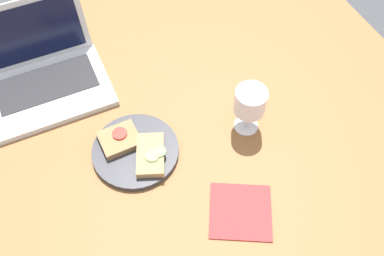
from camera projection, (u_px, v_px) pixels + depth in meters
wooden_table at (182, 145)px, 108.93cm from camera, size 140.00×140.00×3.00cm
plate at (136, 151)px, 105.31cm from camera, size 21.41×21.41×1.58cm
sandwich_with_cucumber at (151, 155)px, 102.53cm from camera, size 10.28×13.06×2.40cm
sandwich_with_tomato at (120, 139)px, 105.08cm from camera, size 9.62×8.32×2.44cm
wine_glass at (250, 103)px, 102.40cm from camera, size 7.81×7.81×13.74cm
laptop at (43, 75)px, 115.31cm from camera, size 32.14×26.90×20.28cm
napkin at (240, 211)px, 96.98cm from camera, size 18.75×18.57×0.40cm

